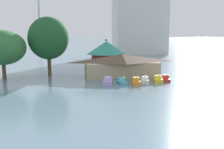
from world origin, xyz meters
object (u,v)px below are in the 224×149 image
at_px(green_roof_pavilion, 106,54).
at_px(pedal_boat_orange, 136,82).
at_px(pedal_boat_red, 166,79).
at_px(boathouse, 122,65).
at_px(shoreline_tree_tall_left, 3,48).
at_px(shoreline_tree_mid, 48,38).
at_px(pedal_boat_white, 145,81).
at_px(background_building_block, 139,26).
at_px(pedal_boat_yellow, 158,79).
at_px(pedal_boat_cyan, 122,81).
at_px(pedal_boat_lavender, 108,81).

bearing_deg(green_roof_pavilion, pedal_boat_orange, -83.31).
xyz_separation_m(pedal_boat_orange, pedal_boat_red, (6.67, 2.33, -0.04)).
xyz_separation_m(pedal_boat_orange, boathouse, (-0.78, 8.80, 2.06)).
height_order(shoreline_tree_tall_left, shoreline_tree_mid, shoreline_tree_mid).
distance_m(boathouse, shoreline_tree_tall_left, 24.74).
height_order(pedal_boat_white, boathouse, boathouse).
bearing_deg(background_building_block, pedal_boat_orange, -106.54).
xyz_separation_m(pedal_boat_yellow, shoreline_tree_mid, (-20.93, 11.80, 7.74)).
bearing_deg(pedal_boat_red, pedal_boat_white, -58.71).
height_order(pedal_boat_red, boathouse, boathouse).
relative_size(pedal_boat_yellow, shoreline_tree_mid, 0.23).
height_order(pedal_boat_cyan, pedal_boat_red, pedal_boat_cyan).
xyz_separation_m(pedal_boat_orange, shoreline_tree_tall_left, (-25.17, 10.19, 5.93)).
distance_m(pedal_boat_lavender, pedal_boat_orange, 5.22).
height_order(pedal_boat_lavender, pedal_boat_red, pedal_boat_lavender).
height_order(pedal_boat_red, background_building_block, background_building_block).
height_order(pedal_boat_cyan, pedal_boat_white, pedal_boat_white).
bearing_deg(pedal_boat_red, pedal_boat_orange, -57.01).
height_order(pedal_boat_yellow, green_roof_pavilion, green_roof_pavilion).
xyz_separation_m(pedal_boat_orange, pedal_boat_white, (1.90, 0.82, -0.01)).
relative_size(boathouse, green_roof_pavilion, 1.66).
bearing_deg(pedal_boat_orange, background_building_block, 172.35).
height_order(pedal_boat_cyan, shoreline_tree_mid, shoreline_tree_mid).
relative_size(pedal_boat_yellow, green_roof_pavilion, 0.30).
relative_size(pedal_boat_cyan, pedal_boat_white, 0.90).
bearing_deg(pedal_boat_cyan, boathouse, 158.80).
bearing_deg(shoreline_tree_mid, background_building_block, 57.49).
height_order(pedal_boat_white, pedal_boat_red, pedal_boat_white).
bearing_deg(pedal_boat_white, pedal_boat_yellow, 118.37).
bearing_deg(pedal_boat_red, pedal_boat_lavender, -69.67).
relative_size(pedal_boat_cyan, background_building_block, 0.10).
relative_size(shoreline_tree_mid, background_building_block, 0.48).
height_order(pedal_boat_orange, pedal_boat_red, pedal_boat_orange).
bearing_deg(pedal_boat_red, shoreline_tree_tall_left, -90.12).
bearing_deg(pedal_boat_red, pedal_boat_cyan, -67.26).
relative_size(pedal_boat_orange, pedal_boat_red, 0.95).
bearing_deg(boathouse, pedal_boat_cyan, -102.30).
distance_m(green_roof_pavilion, shoreline_tree_tall_left, 25.05).
distance_m(pedal_boat_red, green_roof_pavilion, 20.50).
bearing_deg(pedal_boat_cyan, pedal_boat_lavender, -100.84).
bearing_deg(boathouse, shoreline_tree_mid, 164.32).
bearing_deg(pedal_boat_orange, pedal_boat_yellow, 115.17).
height_order(pedal_boat_white, green_roof_pavilion, green_roof_pavilion).
bearing_deg(pedal_boat_white, pedal_boat_lavender, -73.83).
bearing_deg(pedal_boat_orange, green_roof_pavilion, -164.42).
distance_m(pedal_boat_cyan, pedal_boat_yellow, 7.16).
relative_size(pedal_boat_orange, background_building_block, 0.11).
height_order(pedal_boat_yellow, boathouse, boathouse).
distance_m(pedal_boat_lavender, boathouse, 9.19).
relative_size(pedal_boat_cyan, pedal_boat_orange, 0.84).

